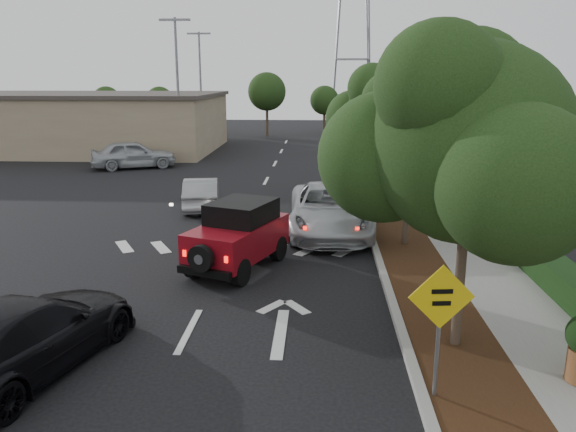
# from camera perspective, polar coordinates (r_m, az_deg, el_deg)

# --- Properties ---
(ground) EXTENTS (120.00, 120.00, 0.00)m
(ground) POSITION_cam_1_polar(r_m,az_deg,el_deg) (12.67, -10.03, -11.41)
(ground) COLOR black
(ground) RESTS_ON ground
(curb) EXTENTS (0.20, 70.00, 0.15)m
(curb) POSITION_cam_1_polar(r_m,az_deg,el_deg) (23.79, 7.48, 1.01)
(curb) COLOR #9E9B93
(curb) RESTS_ON ground
(planting_strip) EXTENTS (1.80, 70.00, 0.12)m
(planting_strip) POSITION_cam_1_polar(r_m,az_deg,el_deg) (23.89, 9.87, 0.94)
(planting_strip) COLOR black
(planting_strip) RESTS_ON ground
(sidewalk) EXTENTS (2.00, 70.00, 0.12)m
(sidewalk) POSITION_cam_1_polar(r_m,az_deg,el_deg) (24.19, 14.35, 0.86)
(sidewalk) COLOR gray
(sidewalk) RESTS_ON ground
(hedge) EXTENTS (0.80, 70.00, 0.80)m
(hedge) POSITION_cam_1_polar(r_m,az_deg,el_deg) (24.43, 17.62, 1.58)
(hedge) COLOR black
(hedge) RESTS_ON ground
(commercial_building) EXTENTS (22.00, 12.00, 4.00)m
(commercial_building) POSITION_cam_1_polar(r_m,az_deg,el_deg) (45.33, -21.57, 8.80)
(commercial_building) COLOR gray
(commercial_building) RESTS_ON ground
(transmission_tower) EXTENTS (7.00, 4.00, 28.00)m
(transmission_tower) POSITION_cam_1_polar(r_m,az_deg,el_deg) (59.45, 6.35, 8.77)
(transmission_tower) COLOR slate
(transmission_tower) RESTS_ON ground
(street_tree_near) EXTENTS (3.80, 3.80, 5.92)m
(street_tree_near) POSITION_cam_1_polar(r_m,az_deg,el_deg) (12.24, 16.55, -12.76)
(street_tree_near) COLOR black
(street_tree_near) RESTS_ON ground
(street_tree_mid) EXTENTS (3.20, 3.20, 5.32)m
(street_tree_mid) POSITION_cam_1_polar(r_m,az_deg,el_deg) (18.64, 11.75, -3.09)
(street_tree_mid) COLOR black
(street_tree_mid) RESTS_ON ground
(street_tree_far) EXTENTS (3.40, 3.40, 5.62)m
(street_tree_far) POSITION_cam_1_polar(r_m,az_deg,el_deg) (24.87, 9.61, 1.32)
(street_tree_far) COLOR black
(street_tree_far) RESTS_ON ground
(light_pole_a) EXTENTS (2.00, 0.22, 9.00)m
(light_pole_a) POSITION_cam_1_polar(r_m,az_deg,el_deg) (38.64, -10.80, 5.79)
(light_pole_a) COLOR slate
(light_pole_a) RESTS_ON ground
(light_pole_b) EXTENTS (2.00, 0.22, 9.00)m
(light_pole_b) POSITION_cam_1_polar(r_m,az_deg,el_deg) (50.47, -8.67, 7.77)
(light_pole_b) COLOR slate
(light_pole_b) RESTS_ON ground
(red_jeep) EXTENTS (2.80, 3.95, 1.93)m
(red_jeep) POSITION_cam_1_polar(r_m,az_deg,el_deg) (16.18, -4.83, -1.85)
(red_jeep) COLOR black
(red_jeep) RESTS_ON ground
(silver_suv_ahead) EXTENTS (2.90, 6.08, 1.68)m
(silver_suv_ahead) POSITION_cam_1_polar(r_m,az_deg,el_deg) (19.77, 4.27, 0.68)
(silver_suv_ahead) COLOR #B5B9BE
(silver_suv_ahead) RESTS_ON ground
(black_suv_oncoming) EXTENTS (3.22, 5.37, 1.46)m
(black_suv_oncoming) POSITION_cam_1_polar(r_m,az_deg,el_deg) (11.70, -25.15, -10.90)
(black_suv_oncoming) COLOR black
(black_suv_oncoming) RESTS_ON ground
(silver_sedan_oncoming) EXTENTS (2.02, 4.11, 1.30)m
(silver_sedan_oncoming) POSITION_cam_1_polar(r_m,az_deg,el_deg) (23.68, -8.80, 2.32)
(silver_sedan_oncoming) COLOR #93969A
(silver_sedan_oncoming) RESTS_ON ground
(parked_suv) EXTENTS (5.29, 3.78, 1.67)m
(parked_suv) POSITION_cam_1_polar(r_m,az_deg,el_deg) (34.95, -15.45, 6.06)
(parked_suv) COLOR #AAAEB2
(parked_suv) RESTS_ON ground
(speed_hump_sign) EXTENTS (1.10, 0.14, 2.34)m
(speed_hump_sign) POSITION_cam_1_polar(r_m,az_deg,el_deg) (9.64, 15.20, -9.53)
(speed_hump_sign) COLOR slate
(speed_hump_sign) RESTS_ON ground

